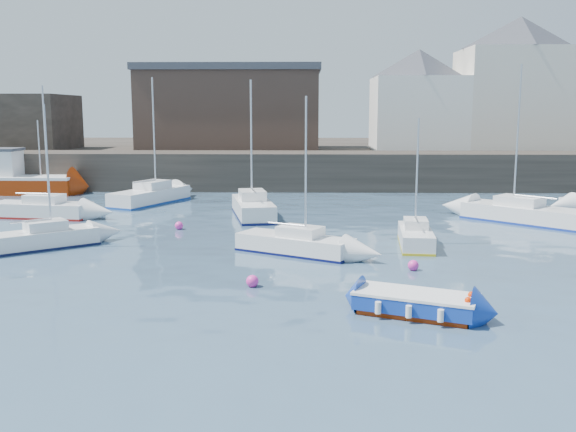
{
  "coord_description": "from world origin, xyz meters",
  "views": [
    {
      "loc": [
        0.69,
        -17.28,
        6.29
      ],
      "look_at": [
        0.0,
        12.0,
        1.5
      ],
      "focal_mm": 40.0,
      "sensor_mm": 36.0,
      "label": 1
    }
  ],
  "objects_px": {
    "fishing_boat": "(17,179)",
    "sailboat_e": "(41,209)",
    "blue_dinghy": "(416,303)",
    "sailboat_a": "(41,238)",
    "buoy_far": "(179,229)",
    "sailboat_h": "(150,195)",
    "sailboat_b": "(296,243)",
    "buoy_mid": "(413,270)",
    "buoy_near": "(252,287)",
    "sailboat_d": "(524,213)",
    "sailboat_f": "(253,207)",
    "sailboat_c": "(416,236)"
  },
  "relations": [
    {
      "from": "sailboat_h",
      "to": "buoy_mid",
      "type": "distance_m",
      "value": 23.84
    },
    {
      "from": "buoy_mid",
      "to": "sailboat_e",
      "type": "bearing_deg",
      "value": 148.26
    },
    {
      "from": "sailboat_c",
      "to": "sailboat_f",
      "type": "distance_m",
      "value": 11.75
    },
    {
      "from": "blue_dinghy",
      "to": "buoy_mid",
      "type": "relative_size",
      "value": 9.31
    },
    {
      "from": "sailboat_a",
      "to": "buoy_far",
      "type": "distance_m",
      "value": 7.39
    },
    {
      "from": "fishing_boat",
      "to": "sailboat_e",
      "type": "bearing_deg",
      "value": -60.32
    },
    {
      "from": "sailboat_b",
      "to": "sailboat_c",
      "type": "distance_m",
      "value": 5.94
    },
    {
      "from": "sailboat_e",
      "to": "sailboat_h",
      "type": "distance_m",
      "value": 7.98
    },
    {
      "from": "sailboat_e",
      "to": "buoy_mid",
      "type": "distance_m",
      "value": 23.65
    },
    {
      "from": "sailboat_b",
      "to": "sailboat_h",
      "type": "bearing_deg",
      "value": 123.3
    },
    {
      "from": "sailboat_a",
      "to": "buoy_near",
      "type": "xyz_separation_m",
      "value": [
        10.31,
        -6.39,
        -0.47
      ]
    },
    {
      "from": "sailboat_d",
      "to": "buoy_mid",
      "type": "xyz_separation_m",
      "value": [
        -8.19,
        -11.32,
        -0.54
      ]
    },
    {
      "from": "sailboat_a",
      "to": "sailboat_e",
      "type": "xyz_separation_m",
      "value": [
        -3.54,
        8.64,
        0.04
      ]
    },
    {
      "from": "sailboat_d",
      "to": "sailboat_f",
      "type": "height_order",
      "value": "sailboat_d"
    },
    {
      "from": "sailboat_e",
      "to": "sailboat_f",
      "type": "bearing_deg",
      "value": 2.78
    },
    {
      "from": "sailboat_b",
      "to": "buoy_far",
      "type": "distance_m",
      "value": 8.61
    },
    {
      "from": "blue_dinghy",
      "to": "sailboat_b",
      "type": "relative_size",
      "value": 0.59
    },
    {
      "from": "blue_dinghy",
      "to": "sailboat_h",
      "type": "xyz_separation_m",
      "value": [
        -14.07,
        24.27,
        0.16
      ]
    },
    {
      "from": "sailboat_d",
      "to": "buoy_far",
      "type": "xyz_separation_m",
      "value": [
        -19.3,
        -2.56,
        -0.54
      ]
    },
    {
      "from": "fishing_boat",
      "to": "buoy_far",
      "type": "height_order",
      "value": "fishing_boat"
    },
    {
      "from": "blue_dinghy",
      "to": "sailboat_c",
      "type": "xyz_separation_m",
      "value": [
        1.81,
        10.52,
        0.06
      ]
    },
    {
      "from": "blue_dinghy",
      "to": "sailboat_a",
      "type": "bearing_deg",
      "value": 148.68
    },
    {
      "from": "blue_dinghy",
      "to": "sailboat_b",
      "type": "height_order",
      "value": "sailboat_b"
    },
    {
      "from": "fishing_boat",
      "to": "blue_dinghy",
      "type": "bearing_deg",
      "value": -48.95
    },
    {
      "from": "blue_dinghy",
      "to": "sailboat_b",
      "type": "distance_m",
      "value": 9.52
    },
    {
      "from": "blue_dinghy",
      "to": "buoy_near",
      "type": "relative_size",
      "value": 8.96
    },
    {
      "from": "blue_dinghy",
      "to": "sailboat_f",
      "type": "bearing_deg",
      "value": 109.2
    },
    {
      "from": "buoy_near",
      "to": "buoy_far",
      "type": "relative_size",
      "value": 1.02
    },
    {
      "from": "sailboat_a",
      "to": "buoy_far",
      "type": "height_order",
      "value": "sailboat_a"
    },
    {
      "from": "fishing_boat",
      "to": "buoy_mid",
      "type": "relative_size",
      "value": 19.46
    },
    {
      "from": "sailboat_e",
      "to": "sailboat_f",
      "type": "height_order",
      "value": "sailboat_f"
    },
    {
      "from": "blue_dinghy",
      "to": "sailboat_e",
      "type": "bearing_deg",
      "value": 136.59
    },
    {
      "from": "sailboat_h",
      "to": "blue_dinghy",
      "type": "bearing_deg",
      "value": -59.91
    },
    {
      "from": "sailboat_e",
      "to": "buoy_near",
      "type": "bearing_deg",
      "value": -47.33
    },
    {
      "from": "sailboat_d",
      "to": "buoy_near",
      "type": "relative_size",
      "value": 19.51
    },
    {
      "from": "sailboat_e",
      "to": "sailboat_h",
      "type": "height_order",
      "value": "sailboat_h"
    },
    {
      "from": "blue_dinghy",
      "to": "fishing_boat",
      "type": "relative_size",
      "value": 0.48
    },
    {
      "from": "sailboat_f",
      "to": "buoy_mid",
      "type": "distance_m",
      "value": 15.04
    },
    {
      "from": "fishing_boat",
      "to": "buoy_near",
      "type": "xyz_separation_m",
      "value": [
        20.27,
        -26.28,
        -1.09
      ]
    },
    {
      "from": "sailboat_f",
      "to": "buoy_far",
      "type": "xyz_separation_m",
      "value": [
        -3.67,
        -4.29,
        -0.57
      ]
    },
    {
      "from": "buoy_far",
      "to": "sailboat_b",
      "type": "bearing_deg",
      "value": -42.27
    },
    {
      "from": "buoy_far",
      "to": "blue_dinghy",
      "type": "bearing_deg",
      "value": -54.84
    },
    {
      "from": "sailboat_c",
      "to": "sailboat_h",
      "type": "height_order",
      "value": "sailboat_h"
    },
    {
      "from": "sailboat_b",
      "to": "sailboat_d",
      "type": "relative_size",
      "value": 0.78
    },
    {
      "from": "sailboat_d",
      "to": "fishing_boat",
      "type": "bearing_deg",
      "value": 160.39
    },
    {
      "from": "sailboat_h",
      "to": "buoy_far",
      "type": "relative_size",
      "value": 19.17
    },
    {
      "from": "sailboat_c",
      "to": "buoy_mid",
      "type": "bearing_deg",
      "value": -100.75
    },
    {
      "from": "sailboat_a",
      "to": "sailboat_h",
      "type": "relative_size",
      "value": 0.77
    },
    {
      "from": "buoy_near",
      "to": "buoy_far",
      "type": "xyz_separation_m",
      "value": [
        -4.86,
        11.35,
        0.0
      ]
    },
    {
      "from": "sailboat_b",
      "to": "buoy_far",
      "type": "xyz_separation_m",
      "value": [
        -6.36,
        5.78,
        -0.45
      ]
    }
  ]
}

